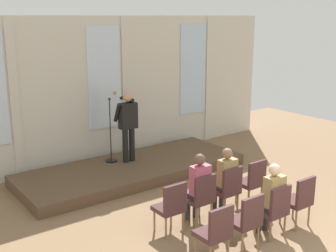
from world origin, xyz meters
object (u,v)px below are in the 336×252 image
(chair_r1_c2, at_px, (275,208))
(audience_r0_c2, at_px, (225,177))
(chair_r0_c0, at_px, (171,205))
(audience_r0_c1, at_px, (198,184))
(mic_stand, at_px, (111,148))
(audience_r1_c2, at_px, (271,196))
(chair_r1_c1, at_px, (247,218))
(chair_r1_c0, at_px, (216,230))
(chair_r0_c1, at_px, (201,196))
(speaker, at_px, (128,122))
(chair_r1_c3, at_px, (300,198))
(chair_r0_c3, at_px, (252,180))
(chair_r0_c2, at_px, (228,187))

(chair_r1_c2, bearing_deg, audience_r0_c2, 90.00)
(chair_r0_c0, relative_size, audience_r0_c1, 0.72)
(mic_stand, bearing_deg, audience_r0_c1, -90.59)
(chair_r0_c0, height_order, audience_r1_c2, audience_r1_c2)
(chair_r1_c1, bearing_deg, audience_r1_c2, 7.11)
(chair_r1_c0, bearing_deg, chair_r0_c1, 59.27)
(speaker, distance_m, chair_r1_c0, 4.41)
(chair_r1_c3, bearing_deg, chair_r0_c3, 90.00)
(chair_r0_c0, bearing_deg, chair_r1_c0, -90.00)
(chair_r0_c1, distance_m, audience_r0_c2, 0.69)
(chair_r1_c1, bearing_deg, chair_r0_c1, 90.00)
(speaker, xyz_separation_m, audience_r0_c1, (-0.38, -3.03, -0.50))
(chair_r1_c0, distance_m, audience_r1_c2, 1.34)
(chair_r1_c2, bearing_deg, chair_r0_c3, 59.27)
(chair_r0_c2, bearing_deg, audience_r0_c2, 90.00)
(chair_r1_c1, bearing_deg, mic_stand, 89.57)
(chair_r0_c3, bearing_deg, mic_stand, 111.15)
(chair_r0_c1, bearing_deg, audience_r0_c1, 90.00)
(mic_stand, distance_m, audience_r0_c2, 3.32)
(audience_r1_c2, bearing_deg, chair_r1_c2, -90.00)
(mic_stand, distance_m, chair_r1_c3, 4.64)
(audience_r0_c1, height_order, audience_r0_c2, audience_r0_c1)
(audience_r0_c2, bearing_deg, chair_r0_c2, -90.00)
(audience_r1_c2, bearing_deg, audience_r0_c1, 120.74)
(chair_r0_c2, relative_size, chair_r1_c2, 1.00)
(chair_r1_c3, bearing_deg, chair_r1_c0, 180.00)
(audience_r1_c2, bearing_deg, chair_r0_c2, 90.00)
(chair_r0_c0, height_order, chair_r1_c3, same)
(chair_r0_c2, bearing_deg, chair_r0_c0, 180.00)
(chair_r0_c3, distance_m, chair_r1_c3, 1.11)
(speaker, relative_size, mic_stand, 1.07)
(chair_r0_c2, distance_m, chair_r1_c3, 1.30)
(chair_r0_c1, bearing_deg, chair_r1_c2, -59.27)
(audience_r0_c2, bearing_deg, chair_r0_c3, -7.16)
(audience_r0_c1, distance_m, chair_r0_c2, 0.69)
(speaker, relative_size, chair_r1_c2, 1.78)
(speaker, height_order, mic_stand, speaker)
(chair_r0_c1, distance_m, chair_r1_c3, 1.73)
(audience_r0_c1, bearing_deg, audience_r0_c2, 0.08)
(chair_r0_c1, xyz_separation_m, chair_r1_c3, (1.32, -1.11, 0.00))
(speaker, height_order, chair_r0_c3, speaker)
(audience_r0_c2, relative_size, audience_r1_c2, 0.99)
(audience_r0_c2, bearing_deg, speaker, 95.36)
(mic_stand, distance_m, chair_r0_c2, 3.40)
(audience_r0_c1, relative_size, chair_r1_c0, 1.39)
(audience_r0_c1, bearing_deg, mic_stand, 89.41)
(audience_r1_c2, bearing_deg, chair_r0_c1, 122.70)
(speaker, bearing_deg, chair_r0_c0, -108.48)
(mic_stand, bearing_deg, chair_r1_c0, -98.88)
(mic_stand, relative_size, chair_r1_c0, 1.65)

